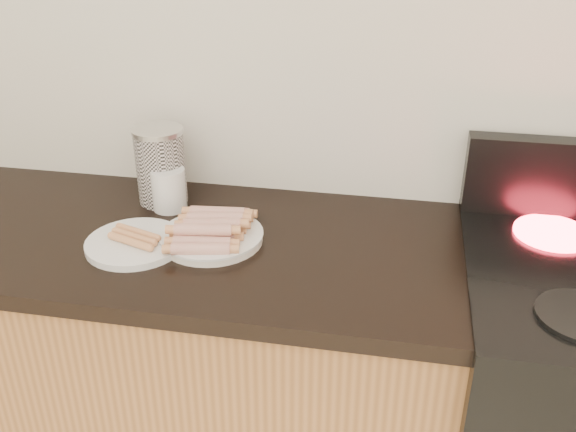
% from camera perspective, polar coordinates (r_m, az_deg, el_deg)
% --- Properties ---
extents(wall_back, '(4.00, 0.04, 2.60)m').
position_cam_1_polar(wall_back, '(1.65, 2.29, 14.84)').
color(wall_back, silver).
rests_on(wall_back, ground).
extents(cabinet_base, '(2.20, 0.59, 0.86)m').
position_cam_1_polar(cabinet_base, '(2.01, -20.33, -12.35)').
color(cabinet_base, '#966135').
rests_on(cabinet_base, floor).
extents(counter_slab, '(2.20, 0.62, 0.04)m').
position_cam_1_polar(counter_slab, '(1.77, -22.66, -0.98)').
color(counter_slab, black).
rests_on(counter_slab, cabinet_base).
extents(burner_far_left, '(0.18, 0.18, 0.01)m').
position_cam_1_polar(burner_far_left, '(1.66, 22.44, -1.39)').
color(burner_far_left, '#FF1E2D').
rests_on(burner_far_left, stove).
extents(main_plate, '(0.26, 0.26, 0.02)m').
position_cam_1_polar(main_plate, '(1.54, -6.80, -1.95)').
color(main_plate, white).
rests_on(main_plate, counter_slab).
extents(side_plate, '(0.29, 0.29, 0.02)m').
position_cam_1_polar(side_plate, '(1.55, -13.44, -2.37)').
color(side_plate, white).
rests_on(side_plate, counter_slab).
extents(hotdog_pile, '(0.13, 0.23, 0.05)m').
position_cam_1_polar(hotdog_pile, '(1.53, -6.87, -0.94)').
color(hotdog_pile, '#94392E').
rests_on(hotdog_pile, main_plate).
extents(plain_sausages, '(0.12, 0.10, 0.02)m').
position_cam_1_polar(plain_sausages, '(1.54, -13.51, -1.81)').
color(plain_sausages, '#BA6B4A').
rests_on(plain_sausages, side_plate).
extents(canister, '(0.13, 0.13, 0.20)m').
position_cam_1_polar(canister, '(1.72, -11.25, 4.44)').
color(canister, white).
rests_on(canister, counter_slab).
extents(mug, '(0.09, 0.09, 0.11)m').
position_cam_1_polar(mug, '(1.69, -10.54, 2.36)').
color(mug, silver).
rests_on(mug, counter_slab).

